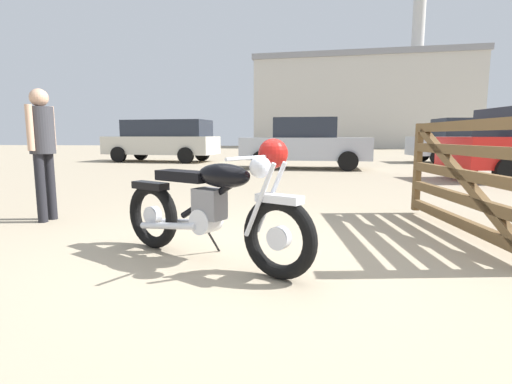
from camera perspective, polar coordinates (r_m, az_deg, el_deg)
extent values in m
plane|color=gray|center=(3.56, -0.70, -9.47)|extent=(80.00, 80.00, 0.00)
torus|color=black|center=(2.96, 3.38, -6.72)|extent=(0.61, 0.40, 0.64)
cylinder|color=silver|center=(2.96, 3.38, -6.72)|extent=(0.20, 0.16, 0.18)
torus|color=black|center=(3.90, -14.88, -3.34)|extent=(0.61, 0.40, 0.64)
cylinder|color=silver|center=(3.90, -14.88, -3.34)|extent=(0.20, 0.16, 0.18)
cube|color=silver|center=(2.89, 3.43, -0.98)|extent=(0.38, 0.29, 0.06)
cube|color=black|center=(3.87, -15.23, 0.91)|extent=(0.41, 0.31, 0.07)
cylinder|color=silver|center=(3.03, 2.16, -0.89)|extent=(0.27, 0.17, 0.58)
cylinder|color=silver|center=(2.90, 0.53, -1.27)|extent=(0.27, 0.17, 0.58)
sphere|color=silver|center=(2.96, 0.64, 3.66)|extent=(0.17, 0.17, 0.17)
cylinder|color=silver|center=(3.00, -0.61, 5.06)|extent=(0.32, 0.56, 0.03)
sphere|color=#B21914|center=(3.25, 2.52, 5.64)|extent=(0.25, 0.25, 0.25)
cylinder|color=black|center=(3.29, -6.29, -0.63)|extent=(0.69, 0.41, 0.47)
ellipsoid|color=black|center=(3.19, -4.79, 2.40)|extent=(0.56, 0.44, 0.20)
cube|color=black|center=(3.51, -10.53, 2.32)|extent=(0.57, 0.44, 0.09)
cube|color=slate|center=(3.33, -6.84, -1.72)|extent=(0.31, 0.28, 0.26)
cylinder|color=silver|center=(3.39, -7.30, -4.15)|extent=(0.29, 0.28, 0.22)
cylinder|color=silver|center=(3.74, -10.53, -4.32)|extent=(0.64, 0.39, 0.14)
cylinder|color=silver|center=(3.60, -12.82, -4.85)|extent=(0.64, 0.39, 0.14)
cylinder|color=black|center=(3.62, -6.57, -6.58)|extent=(0.13, 0.22, 0.33)
cube|color=brown|center=(5.85, 22.56, 3.35)|extent=(0.09, 0.11, 1.20)
cube|color=brown|center=(4.83, 27.48, -3.85)|extent=(0.33, 2.40, 0.11)
cube|color=brown|center=(4.79, 27.69, -0.80)|extent=(0.33, 2.40, 0.11)
cube|color=brown|center=(4.76, 27.90, 2.29)|extent=(0.33, 2.40, 0.11)
cube|color=brown|center=(4.74, 28.11, 5.42)|extent=(0.33, 2.40, 0.11)
cube|color=brown|center=(4.74, 28.32, 8.55)|extent=(0.33, 2.40, 0.11)
cube|color=brown|center=(4.76, 27.88, 2.06)|extent=(0.31, 2.19, 1.08)
cylinder|color=black|center=(5.57, -28.98, 0.46)|extent=(0.12, 0.12, 0.86)
cylinder|color=black|center=(5.71, -27.84, 0.70)|extent=(0.12, 0.12, 0.86)
cylinder|color=#333338|center=(5.60, -28.91, 7.90)|extent=(0.30, 0.30, 0.58)
cylinder|color=tan|center=(5.46, -30.20, 8.13)|extent=(0.08, 0.08, 0.55)
cylinder|color=tan|center=(5.75, -27.72, 8.25)|extent=(0.08, 0.08, 0.55)
sphere|color=tan|center=(5.62, -29.19, 11.97)|extent=(0.22, 0.22, 0.22)
cylinder|color=black|center=(10.27, 33.02, 2.63)|extent=(0.66, 0.29, 0.64)
cylinder|color=black|center=(11.78, 28.36, 3.51)|extent=(0.66, 0.29, 0.64)
cylinder|color=black|center=(16.72, 25.11, 4.75)|extent=(0.61, 0.24, 0.60)
cylinder|color=black|center=(18.24, 23.12, 5.09)|extent=(0.61, 0.24, 0.60)
cylinder|color=black|center=(17.79, 32.27, 4.42)|extent=(0.61, 0.24, 0.60)
cylinder|color=black|center=(19.22, 29.85, 4.79)|extent=(0.61, 0.24, 0.60)
cube|color=#ADB2BC|center=(17.94, 27.72, 5.99)|extent=(4.02, 1.94, 0.76)
cube|color=#232833|center=(18.05, 28.60, 8.29)|extent=(2.51, 1.70, 0.72)
cylinder|color=black|center=(14.05, 12.92, 4.85)|extent=(0.63, 0.24, 0.62)
cylinder|color=black|center=(12.34, 13.31, 4.40)|extent=(0.63, 0.24, 0.62)
cylinder|color=black|center=(14.18, 1.92, 5.08)|extent=(0.63, 0.24, 0.62)
cylinder|color=black|center=(12.48, 0.80, 4.66)|extent=(0.63, 0.24, 0.62)
cube|color=#ADB2BC|center=(13.18, 7.25, 6.35)|extent=(4.29, 1.96, 0.72)
cube|color=#232833|center=(13.17, 7.30, 9.30)|extent=(2.09, 1.67, 0.64)
cylinder|color=black|center=(17.15, -19.48, 5.19)|extent=(0.66, 0.29, 0.64)
cylinder|color=black|center=(18.65, -16.51, 5.52)|extent=(0.66, 0.29, 0.64)
cylinder|color=black|center=(15.71, -10.25, 5.29)|extent=(0.66, 0.29, 0.64)
cylinder|color=black|center=(17.33, -7.87, 5.60)|extent=(0.66, 0.29, 0.64)
cube|color=beige|center=(17.14, -13.69, 6.66)|extent=(4.88, 2.33, 0.74)
cube|color=#232833|center=(17.00, -12.86, 9.07)|extent=(3.67, 2.02, 0.68)
cube|color=beige|center=(39.51, 15.10, 12.03)|extent=(19.92, 10.28, 7.82)
cube|color=gray|center=(40.02, 15.34, 17.97)|extent=(20.24, 10.61, 0.50)
cylinder|color=beige|center=(41.46, 22.80, 23.29)|extent=(1.10, 1.10, 8.97)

